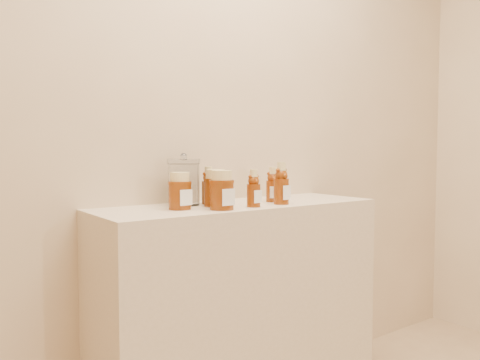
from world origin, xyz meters
TOP-DOWN VIEW (x-y plane):
  - wall_back at (0.00, 1.75)m, footprint 3.50×0.02m
  - display_table at (0.00, 1.55)m, footprint 1.20×0.40m
  - bear_bottle_back_left at (-0.11, 1.62)m, footprint 0.07×0.07m
  - bear_bottle_back_mid at (0.16, 1.54)m, footprint 0.08×0.08m
  - bear_bottle_back_right at (0.23, 1.60)m, footprint 0.07×0.07m
  - bear_bottle_front_left at (-0.02, 1.43)m, footprint 0.06×0.06m
  - bear_bottle_front_right at (0.13, 1.44)m, footprint 0.07×0.07m
  - honey_jar_left at (-0.29, 1.53)m, footprint 0.09×0.09m
  - honey_jar_back at (-0.13, 1.54)m, footprint 0.12×0.12m
  - honey_jar_front at (-0.17, 1.44)m, footprint 0.09×0.09m
  - glass_canister at (-0.21, 1.64)m, footprint 0.15×0.15m

SIDE VIEW (x-z plane):
  - display_table at x=0.00m, z-range 0.00..0.90m
  - honey_jar_left at x=-0.29m, z-range 0.90..1.04m
  - honey_jar_front at x=-0.17m, z-range 0.90..1.04m
  - honey_jar_back at x=-0.13m, z-range 0.90..1.04m
  - bear_bottle_back_right at x=0.23m, z-range 0.90..1.06m
  - bear_bottle_front_left at x=-0.02m, z-range 0.90..1.06m
  - bear_bottle_back_mid at x=0.16m, z-range 0.90..1.07m
  - bear_bottle_back_left at x=-0.11m, z-range 0.90..1.07m
  - bear_bottle_front_right at x=0.13m, z-range 0.90..1.09m
  - glass_canister at x=-0.21m, z-range 0.90..1.10m
  - wall_back at x=0.00m, z-range 0.00..2.70m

